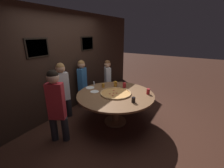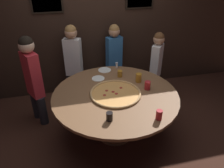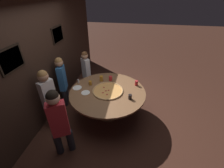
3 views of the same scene
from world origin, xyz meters
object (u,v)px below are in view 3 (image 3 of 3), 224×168
Objects in this scene: drink_cup_near_right at (90,83)px; condiment_shaker at (78,81)px; drink_cup_by_shaker at (101,78)px; diner_centre_back at (86,70)px; drink_cup_centre_back at (130,97)px; drink_cup_near_left at (111,78)px; diner_side_right at (59,121)px; white_plate_far_back at (86,93)px; giant_pizza at (108,91)px; diner_far_right at (62,79)px; dining_table at (108,95)px; diner_far_left at (48,96)px; white_plate_right_side at (77,88)px; drink_cup_front_edge at (136,83)px.

drink_cup_near_right is 0.31m from condiment_shaker.
diner_centre_back reaches higher than drink_cup_by_shaker.
drink_cup_centre_back is 0.89× the size of drink_cup_near_left.
drink_cup_near_left is 1.70m from diner_side_right.
drink_cup_near_left reaches higher than white_plate_far_back.
drink_cup_by_shaker reaches higher than giant_pizza.
diner_far_right is 1.54m from diner_side_right.
diner_far_left is at bearing 111.61° from dining_table.
condiment_shaker is (-0.25, 0.76, -0.01)m from drink_cup_near_left.
drink_cup_by_shaker is (0.42, 0.25, 0.18)m from dining_table.
drink_cup_centre_back is at bearing -170.53° from diner_side_right.
drink_cup_near_right is at bearing 122.10° from drink_cup_near_left.
white_plate_far_back is 1.18m from diner_centre_back.
giant_pizza is at bearing -86.44° from dining_table.
drink_cup_centre_back is at bearing -128.88° from drink_cup_by_shaker.
diner_far_left is at bearing 136.03° from white_plate_right_side.
drink_cup_near_left is 0.57× the size of white_plate_right_side.
dining_table is at bearing -72.10° from white_plate_far_back.
diner_side_right is at bearing 173.19° from drink_cup_near_right.
drink_cup_near_left is at bearing 150.42° from diner_far_left.
diner_centre_back reaches higher than giant_pizza.
drink_cup_near_left is 0.09× the size of diner_far_right.
drink_cup_centre_back is 0.87× the size of drink_cup_front_edge.
drink_cup_near_right is 0.08× the size of diner_far_right.
drink_cup_centre_back is at bearing -141.15° from drink_cup_near_left.
diner_centre_back is at bearing 4.43° from condiment_shaker.
dining_table is 0.50m from drink_cup_near_left.
dining_table is at bearing 63.92° from diner_far_right.
dining_table is at bearing -149.79° from drink_cup_by_shaker.
drink_cup_near_left reaches higher than condiment_shaker.
diner_far_right reaches higher than drink_cup_near_right.
drink_cup_near_left is at bearing -57.90° from drink_cup_near_right.
condiment_shaker is (0.22, 0.05, 0.05)m from white_plate_right_side.
diner_far_left reaches higher than drink_cup_centre_back.
giant_pizza is 0.49× the size of diner_side_right.
diner_far_left is (-0.76, -0.06, 0.03)m from diner_far_right.
drink_cup_centre_back is at bearing -111.57° from drink_cup_near_right.
diner_side_right is (-0.97, 0.15, 0.08)m from white_plate_far_back.
white_plate_right_side is at bearing 130.69° from drink_cup_by_shaker.
giant_pizza is 6.92× the size of drink_cup_near_right.
diner_side_right reaches higher than drink_cup_front_edge.
white_plate_far_back is at bearing -120.99° from white_plate_right_side.
condiment_shaker is at bearing -112.41° from diner_side_right.
drink_cup_front_edge reaches higher than dining_table.
drink_cup_by_shaker is 0.57m from condiment_shaker.
dining_table is 0.51m from white_plate_far_back.
white_plate_right_side is 0.17× the size of diner_centre_back.
white_plate_far_back is 0.48m from condiment_shaker.
diner_centre_back is at bearing 47.25° from drink_cup_by_shaker.
white_plate_right_side is 1.09× the size of white_plate_far_back.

